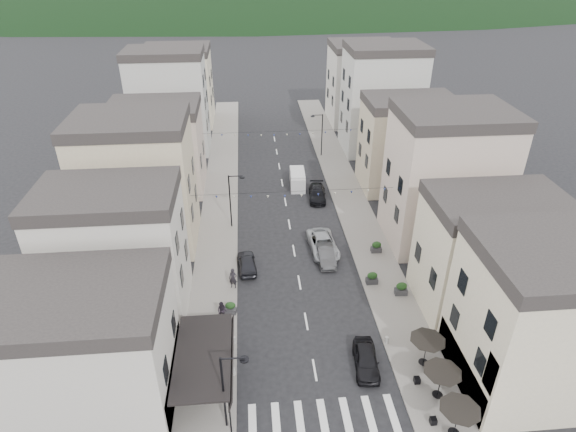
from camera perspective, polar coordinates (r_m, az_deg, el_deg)
The scene contains 27 objects.
sidewalk_left at distance 56.40m, azimuth -8.01°, elevation 1.89°, with size 4.00×76.00×0.12m, color slate.
sidewalk_right at distance 57.45m, azimuth 7.09°, elevation 2.51°, with size 4.00×76.00×0.12m, color slate.
boutique_building at distance 34.00m, azimuth -24.17°, elevation -14.75°, with size 12.00×8.00×8.00m, color beige.
bistro_building at distance 35.72m, azimuth 28.11°, elevation -11.25°, with size 10.00×8.00×10.00m, color beige.
boutique_awning at distance 32.78m, azimuth -9.58°, elevation -16.03°, with size 3.77×7.50×3.28m.
buildings_row_left at distance 59.99m, azimuth -15.01°, elevation 9.28°, with size 10.20×54.16×14.00m.
buildings_row_right at distance 60.78m, azimuth 13.19°, elevation 9.99°, with size 10.20×54.16×14.50m.
cafe_terrace at distance 33.79m, azimuth 17.78°, elevation -17.49°, with size 2.50×8.10×2.53m.
streetlamp_left_near at distance 30.23m, azimuth -7.16°, elevation -19.31°, with size 1.70×0.56×6.00m.
streetlamp_left_far at distance 49.32m, azimuth -6.59°, elevation 2.39°, with size 1.70×0.56×6.00m.
streetlamp_right_far at distance 66.48m, azimuth 3.82°, elevation 10.06°, with size 1.70×0.56×6.00m.
bollards at distance 35.17m, azimuth 3.31°, elevation -17.90°, with size 11.66×10.26×0.60m.
bunting_near at distance 45.01m, azimuth 0.62°, elevation 2.54°, with size 19.00×0.28×0.62m.
bunting_far at distance 59.59m, azimuth -0.89°, elevation 9.69°, with size 19.00×0.28×0.62m.
parked_car_a at distance 35.89m, azimuth 9.24°, elevation -16.44°, with size 1.66×4.12×1.40m, color black.
parked_car_b at distance 45.47m, azimuth 4.47°, elevation -4.57°, with size 1.46×4.20×1.38m, color #2E2F31.
parked_car_c at distance 46.76m, azimuth 4.17°, elevation -3.36°, with size 2.52×5.47×1.52m, color #999CA1.
parked_car_d at distance 56.07m, azimuth 3.49°, elevation 2.67°, with size 1.88×4.63×1.34m, color black.
parked_car_e at distance 44.43m, azimuth -4.90°, elevation -5.54°, with size 1.61×4.00×1.36m, color black.
delivery_van at distance 58.69m, azimuth 1.13°, elevation 4.43°, with size 1.94×4.43×2.08m.
pedestrian_a at distance 42.00m, azimuth -6.53°, elevation -7.37°, with size 0.70×0.46×1.93m, color black.
pedestrian_b at distance 39.06m, azimuth -7.82°, elevation -11.09°, with size 0.82×0.64×1.69m, color black.
planter_la at distance 36.16m, azimuth -8.67°, elevation -16.16°, with size 0.92×0.56×0.99m.
planter_lb at distance 39.77m, azimuth -6.83°, elevation -10.75°, with size 1.06×0.75×1.07m.
planter_ra at distance 42.37m, azimuth 13.28°, elevation -8.38°, with size 1.09×0.64×1.19m.
planter_rb at distance 43.09m, azimuth 9.93°, elevation -7.25°, with size 1.03×0.58×1.15m.
planter_rc at distance 47.18m, azimuth 10.43°, elevation -3.63°, with size 1.04×0.59×1.14m.
Camera 1 is at (-3.98, -17.64, 26.60)m, focal length 30.00 mm.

